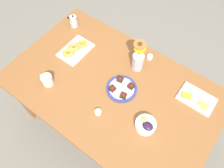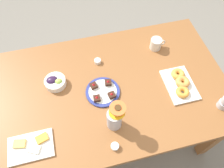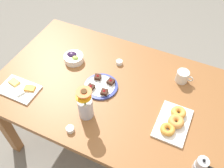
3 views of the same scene
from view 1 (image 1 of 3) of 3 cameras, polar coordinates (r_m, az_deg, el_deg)
name	(u,v)px [view 1 (image 1 of 3)]	position (r m, az deg, el deg)	size (l,w,h in m)	color
ground_plane	(112,122)	(2.32, 0.00, -9.95)	(6.00, 6.00, 0.00)	slate
dining_table	(112,92)	(1.73, 0.00, -2.14)	(1.60, 1.00, 0.74)	brown
coffee_mug	(47,80)	(1.70, -16.61, 1.01)	(0.12, 0.08, 0.09)	beige
grape_bowl	(146,125)	(1.51, 8.80, -10.52)	(0.14, 0.14, 0.07)	white
cheese_platter	(196,99)	(1.71, 21.15, -3.61)	(0.26, 0.17, 0.03)	white
croissant_platter	(75,49)	(1.86, -9.68, 8.96)	(0.19, 0.28, 0.05)	white
jam_cup_honey	(150,57)	(1.82, 9.82, 6.98)	(0.05, 0.05, 0.03)	white
jam_cup_berry	(98,112)	(1.54, -3.69, -7.38)	(0.05, 0.05, 0.03)	white
dessert_plate	(122,88)	(1.63, 2.53, -1.18)	(0.23, 0.23, 0.05)	navy
flower_vase	(138,60)	(1.69, 6.80, 6.20)	(0.10, 0.11, 0.26)	#B2B2BC
moka_pot	(74,22)	(2.05, -9.99, 15.77)	(0.11, 0.07, 0.12)	#B7B7BC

